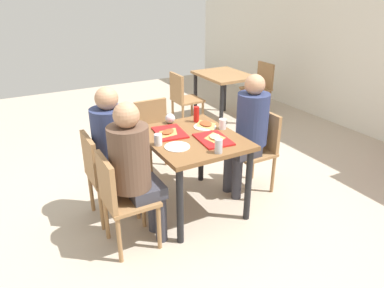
{
  "coord_description": "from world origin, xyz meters",
  "views": [
    {
      "loc": [
        2.7,
        -1.51,
        2.05
      ],
      "look_at": [
        0.0,
        0.0,
        0.68
      ],
      "focal_mm": 34.1,
      "sensor_mm": 36.0,
      "label": 1
    }
  ],
  "objects_px": {
    "chair_near_left": "(102,171)",
    "paper_plate_center": "(205,127)",
    "pizza_slice_c": "(206,124)",
    "foil_bundle": "(170,118)",
    "chair_left_end": "(155,132)",
    "chair_far_side": "(258,145)",
    "pizza_slice_a": "(168,132)",
    "person_in_red": "(115,143)",
    "background_table": "(224,82)",
    "background_chair_near": "(183,97)",
    "condiment_bottle": "(196,114)",
    "background_chair_far": "(260,84)",
    "tray_red_far": "(213,139)",
    "main_table": "(192,148)",
    "chair_near_right": "(120,196)",
    "plastic_cup_b": "(158,140)",
    "soda_can": "(219,146)",
    "paper_plate_near_edge": "(177,147)",
    "person_far_side": "(249,126)",
    "tray_red_near": "(170,132)",
    "plastic_cup_a": "(223,124)",
    "pizza_slice_b": "(215,137)",
    "person_in_brown_jacket": "(134,164)"
  },
  "relations": [
    {
      "from": "plastic_cup_b",
      "to": "condiment_bottle",
      "type": "distance_m",
      "value": 0.67
    },
    {
      "from": "pizza_slice_c",
      "to": "background_chair_far",
      "type": "distance_m",
      "value": 2.8
    },
    {
      "from": "chair_near_left",
      "to": "tray_red_far",
      "type": "xyz_separation_m",
      "value": [
        0.41,
        0.92,
        0.27
      ]
    },
    {
      "from": "chair_near_right",
      "to": "background_chair_near",
      "type": "height_order",
      "value": "same"
    },
    {
      "from": "soda_can",
      "to": "condiment_bottle",
      "type": "xyz_separation_m",
      "value": [
        -0.73,
        0.21,
        0.02
      ]
    },
    {
      "from": "pizza_slice_a",
      "to": "chair_far_side",
      "type": "bearing_deg",
      "value": 81.3
    },
    {
      "from": "person_in_red",
      "to": "background_table",
      "type": "relative_size",
      "value": 1.4
    },
    {
      "from": "chair_near_left",
      "to": "person_in_red",
      "type": "xyz_separation_m",
      "value": [
        0.0,
        0.14,
        0.25
      ]
    },
    {
      "from": "background_table",
      "to": "background_chair_near",
      "type": "bearing_deg",
      "value": -90.0
    },
    {
      "from": "pizza_slice_c",
      "to": "background_chair_near",
      "type": "relative_size",
      "value": 0.29
    },
    {
      "from": "main_table",
      "to": "background_chair_near",
      "type": "relative_size",
      "value": 1.14
    },
    {
      "from": "condiment_bottle",
      "to": "background_chair_near",
      "type": "xyz_separation_m",
      "value": [
        -1.64,
        0.71,
        -0.34
      ]
    },
    {
      "from": "chair_left_end",
      "to": "soda_can",
      "type": "height_order",
      "value": "soda_can"
    },
    {
      "from": "pizza_slice_a",
      "to": "chair_near_left",
      "type": "bearing_deg",
      "value": -98.65
    },
    {
      "from": "paper_plate_near_edge",
      "to": "pizza_slice_a",
      "type": "height_order",
      "value": "pizza_slice_a"
    },
    {
      "from": "chair_left_end",
      "to": "background_table",
      "type": "bearing_deg",
      "value": 123.21
    },
    {
      "from": "chair_near_right",
      "to": "plastic_cup_b",
      "type": "height_order",
      "value": "plastic_cup_b"
    },
    {
      "from": "plastic_cup_a",
      "to": "foil_bundle",
      "type": "bearing_deg",
      "value": -136.37
    },
    {
      "from": "chair_near_left",
      "to": "main_table",
      "type": "bearing_deg",
      "value": 73.02
    },
    {
      "from": "chair_left_end",
      "to": "pizza_slice_c",
      "type": "height_order",
      "value": "chair_left_end"
    },
    {
      "from": "person_far_side",
      "to": "tray_red_near",
      "type": "distance_m",
      "value": 0.82
    },
    {
      "from": "chair_near_left",
      "to": "paper_plate_center",
      "type": "relative_size",
      "value": 3.86
    },
    {
      "from": "background_table",
      "to": "background_chair_far",
      "type": "relative_size",
      "value": 1.06
    },
    {
      "from": "person_in_red",
      "to": "background_chair_far",
      "type": "xyz_separation_m",
      "value": [
        -1.72,
        3.05,
        -0.25
      ]
    },
    {
      "from": "condiment_bottle",
      "to": "paper_plate_near_edge",
      "type": "bearing_deg",
      "value": -44.45
    },
    {
      "from": "tray_red_near",
      "to": "paper_plate_near_edge",
      "type": "distance_m",
      "value": 0.33
    },
    {
      "from": "paper_plate_near_edge",
      "to": "background_table",
      "type": "xyz_separation_m",
      "value": [
        -2.11,
        1.89,
        -0.13
      ]
    },
    {
      "from": "background_chair_far",
      "to": "plastic_cup_b",
      "type": "bearing_deg",
      "value": -54.18
    },
    {
      "from": "soda_can",
      "to": "background_chair_near",
      "type": "height_order",
      "value": "soda_can"
    },
    {
      "from": "paper_plate_center",
      "to": "pizza_slice_c",
      "type": "xyz_separation_m",
      "value": [
        -0.03,
        0.03,
        0.01
      ]
    },
    {
      "from": "pizza_slice_a",
      "to": "pizza_slice_b",
      "type": "xyz_separation_m",
      "value": [
        0.31,
        0.32,
        -0.0
      ]
    },
    {
      "from": "chair_near_right",
      "to": "chair_far_side",
      "type": "xyz_separation_m",
      "value": [
        -0.24,
        1.59,
        0.0
      ]
    },
    {
      "from": "chair_left_end",
      "to": "chair_far_side",
      "type": "bearing_deg",
      "value": 42.45
    },
    {
      "from": "tray_red_far",
      "to": "paper_plate_near_edge",
      "type": "height_order",
      "value": "tray_red_far"
    },
    {
      "from": "condiment_bottle",
      "to": "pizza_slice_a",
      "type": "bearing_deg",
      "value": -67.15
    },
    {
      "from": "chair_left_end",
      "to": "background_chair_far",
      "type": "relative_size",
      "value": 1.0
    },
    {
      "from": "chair_near_left",
      "to": "paper_plate_near_edge",
      "type": "relative_size",
      "value": 3.86
    },
    {
      "from": "chair_left_end",
      "to": "tray_red_far",
      "type": "xyz_separation_m",
      "value": [
        1.04,
        0.12,
        0.27
      ]
    },
    {
      "from": "pizza_slice_a",
      "to": "condiment_bottle",
      "type": "bearing_deg",
      "value": 112.85
    },
    {
      "from": "person_in_red",
      "to": "person_in_brown_jacket",
      "type": "distance_m",
      "value": 0.49
    },
    {
      "from": "tray_red_far",
      "to": "plastic_cup_b",
      "type": "distance_m",
      "value": 0.5
    },
    {
      "from": "main_table",
      "to": "chair_near_left",
      "type": "relative_size",
      "value": 1.14
    },
    {
      "from": "chair_near_left",
      "to": "pizza_slice_a",
      "type": "height_order",
      "value": "chair_near_left"
    },
    {
      "from": "condiment_bottle",
      "to": "background_chair_far",
      "type": "distance_m",
      "value": 2.75
    },
    {
      "from": "tray_red_near",
      "to": "condiment_bottle",
      "type": "height_order",
      "value": "condiment_bottle"
    },
    {
      "from": "pizza_slice_c",
      "to": "foil_bundle",
      "type": "height_order",
      "value": "foil_bundle"
    },
    {
      "from": "chair_near_right",
      "to": "background_chair_near",
      "type": "bearing_deg",
      "value": 141.9
    },
    {
      "from": "chair_near_right",
      "to": "tray_red_near",
      "type": "distance_m",
      "value": 0.82
    },
    {
      "from": "chair_left_end",
      "to": "pizza_slice_a",
      "type": "xyz_separation_m",
      "value": [
        0.72,
        -0.17,
        0.29
      ]
    },
    {
      "from": "chair_near_right",
      "to": "tray_red_far",
      "type": "bearing_deg",
      "value": 94.53
    }
  ]
}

